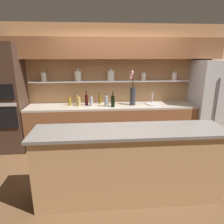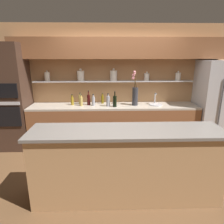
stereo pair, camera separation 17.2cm
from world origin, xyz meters
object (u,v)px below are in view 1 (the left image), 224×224
at_px(flower_vase, 133,93).
at_px(bottle_oil_6, 100,99).
at_px(bottle_spirit_7, 78,100).
at_px(bottle_spirit_2, 79,101).
at_px(bottle_oil_5, 70,101).
at_px(refrigerator, 213,103).
at_px(sink_fixture, 153,103).
at_px(bottle_wine_0, 113,101).
at_px(bottle_spirit_3, 91,101).
at_px(bottle_wine_1, 86,100).
at_px(oven_tower, 7,99).
at_px(bottle_spirit_4, 106,101).

xyz_separation_m(flower_vase, bottle_oil_6, (-0.69, 0.19, -0.16)).
height_order(bottle_oil_6, bottle_spirit_7, bottle_spirit_7).
height_order(bottle_spirit_2, bottle_oil_5, bottle_spirit_2).
distance_m(refrigerator, sink_fixture, 1.35).
bearing_deg(bottle_oil_6, refrigerator, -5.04).
distance_m(refrigerator, bottle_spirit_2, 2.95).
height_order(bottle_wine_0, bottle_spirit_7, bottle_wine_0).
relative_size(refrigerator, flower_vase, 2.53).
height_order(flower_vase, bottle_spirit_3, flower_vase).
bearing_deg(sink_fixture, bottle_spirit_3, -179.16).
bearing_deg(refrigerator, bottle_wine_0, -177.80).
relative_size(bottle_spirit_2, bottle_spirit_3, 0.98).
relative_size(bottle_oil_5, bottle_spirit_7, 0.92).
bearing_deg(bottle_spirit_2, bottle_oil_5, 159.09).
distance_m(flower_vase, bottle_wine_1, 0.99).
bearing_deg(bottle_spirit_2, bottle_spirit_7, 104.03).
xyz_separation_m(bottle_wine_0, bottle_spirit_3, (-0.45, 0.12, -0.02)).
relative_size(bottle_wine_1, bottle_oil_5, 1.36).
distance_m(oven_tower, sink_fixture, 3.06).
bearing_deg(bottle_spirit_4, bottle_oil_5, 170.11).
height_order(bottle_spirit_4, bottle_oil_5, bottle_spirit_4).
relative_size(bottle_wine_1, bottle_spirit_3, 1.27).
bearing_deg(bottle_oil_5, flower_vase, -2.69).
bearing_deg(bottle_wine_0, oven_tower, 176.76).
bearing_deg(bottle_oil_5, bottle_wine_0, -11.36).
height_order(bottle_spirit_2, bottle_spirit_4, bottle_spirit_4).
xyz_separation_m(bottle_spirit_2, bottle_oil_6, (0.45, 0.20, -0.00)).
bearing_deg(bottle_spirit_3, bottle_spirit_7, 154.42).
height_order(bottle_wine_0, bottle_spirit_4, bottle_wine_0).
xyz_separation_m(oven_tower, bottle_oil_6, (1.90, 0.18, -0.08)).
relative_size(flower_vase, bottle_wine_1, 2.33).
relative_size(oven_tower, bottle_wine_0, 6.82).
relative_size(flower_vase, bottle_spirit_2, 3.02).
bearing_deg(bottle_spirit_3, sink_fixture, 0.84).
relative_size(bottle_wine_1, bottle_spirit_2, 1.30).
relative_size(bottle_wine_0, bottle_spirit_7, 1.28).
height_order(refrigerator, bottle_spirit_7, refrigerator).
xyz_separation_m(oven_tower, sink_fixture, (3.05, 0.01, -0.15)).
bearing_deg(refrigerator, bottle_spirit_2, 179.62).
xyz_separation_m(sink_fixture, bottle_spirit_3, (-1.34, -0.02, 0.08)).
bearing_deg(bottle_oil_5, oven_tower, -177.29).
relative_size(refrigerator, bottle_spirit_7, 7.38).
relative_size(bottle_wine_1, bottle_spirit_4, 1.15).
distance_m(bottle_spirit_2, bottle_spirit_4, 0.57).
relative_size(oven_tower, bottle_oil_6, 9.24).
relative_size(bottle_spirit_3, bottle_oil_6, 1.04).
relative_size(oven_tower, bottle_spirit_7, 8.73).
xyz_separation_m(flower_vase, bottle_spirit_2, (-1.14, -0.01, -0.15)).
relative_size(sink_fixture, bottle_wine_0, 0.87).
xyz_separation_m(oven_tower, bottle_oil_5, (1.26, 0.06, -0.08)).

